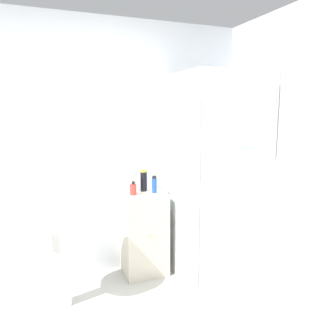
# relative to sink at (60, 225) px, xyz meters

# --- Properties ---
(wall_back) EXTENTS (6.40, 0.06, 2.50)m
(wall_back) POSITION_rel_sink_xyz_m (0.22, 0.51, 0.54)
(wall_back) COLOR silver
(wall_back) RESTS_ON ground_plane
(shower_enclosure) EXTENTS (0.80, 0.83, 1.97)m
(shower_enclosure) POSITION_rel_sink_xyz_m (1.44, -0.01, -0.12)
(shower_enclosure) COLOR white
(shower_enclosure) RESTS_ON ground_plane
(vanity_cabinet) EXTENTS (0.42, 0.38, 0.83)m
(vanity_cabinet) POSITION_rel_sink_xyz_m (0.81, 0.29, -0.29)
(vanity_cabinet) COLOR beige
(vanity_cabinet) RESTS_ON ground_plane
(sink) EXTENTS (0.53, 0.53, 1.02)m
(sink) POSITION_rel_sink_xyz_m (0.00, 0.00, 0.00)
(sink) COLOR white
(sink) RESTS_ON ground_plane
(soap_dispenser) EXTENTS (0.07, 0.07, 0.13)m
(soap_dispenser) POSITION_rel_sink_xyz_m (0.70, 0.26, 0.18)
(soap_dispenser) COLOR red
(soap_dispenser) RESTS_ON vanity_cabinet
(shampoo_bottle_tall_black) EXTENTS (0.06, 0.06, 0.22)m
(shampoo_bottle_tall_black) POSITION_rel_sink_xyz_m (0.84, 0.37, 0.23)
(shampoo_bottle_tall_black) COLOR black
(shampoo_bottle_tall_black) RESTS_ON vanity_cabinet
(shampoo_bottle_blue) EXTENTS (0.05, 0.05, 0.17)m
(shampoo_bottle_blue) POSITION_rel_sink_xyz_m (0.91, 0.26, 0.21)
(shampoo_bottle_blue) COLOR #1E4C93
(shampoo_bottle_blue) RESTS_ON vanity_cabinet
(lotion_bottle_white) EXTENTS (0.04, 0.04, 0.19)m
(lotion_bottle_white) POSITION_rel_sink_xyz_m (0.78, 0.35, 0.20)
(lotion_bottle_white) COLOR white
(lotion_bottle_white) RESTS_ON vanity_cabinet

